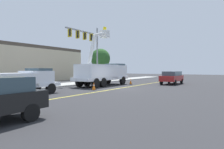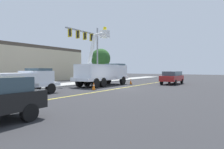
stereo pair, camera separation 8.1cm
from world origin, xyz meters
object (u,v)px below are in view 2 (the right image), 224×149
at_px(service_pickup_truck, 22,81).
at_px(traffic_cone_mid_rear, 131,81).
at_px(traffic_cone_leading, 1,95).
at_px(traffic_signal_mast, 88,43).
at_px(passing_minivan, 172,77).
at_px(traffic_cone_mid_front, 94,86).
at_px(utility_bucket_truck, 103,72).

distance_m(service_pickup_truck, traffic_cone_mid_rear, 14.15).
height_order(traffic_cone_leading, traffic_signal_mast, traffic_signal_mast).
xyz_separation_m(passing_minivan, traffic_cone_mid_front, (-11.57, 3.66, -0.61)).
height_order(utility_bucket_truck, passing_minivan, utility_bucket_truck).
relative_size(traffic_cone_leading, traffic_cone_mid_front, 1.18).
bearing_deg(traffic_cone_leading, passing_minivan, -10.20).
xyz_separation_m(passing_minivan, traffic_signal_mast, (-5.70, 9.71, 4.61)).
distance_m(service_pickup_truck, passing_minivan, 18.45).
bearing_deg(traffic_cone_mid_front, traffic_signal_mast, 45.91).
bearing_deg(traffic_cone_mid_rear, traffic_signal_mast, 111.88).
bearing_deg(traffic_signal_mast, traffic_cone_leading, -156.89).
height_order(service_pickup_truck, traffic_cone_mid_front, service_pickup_truck).
relative_size(traffic_cone_leading, traffic_cone_mid_rear, 1.10).
height_order(traffic_cone_mid_rear, traffic_signal_mast, traffic_signal_mast).
bearing_deg(utility_bucket_truck, traffic_cone_mid_front, -152.38).
distance_m(utility_bucket_truck, passing_minivan, 9.30).
xyz_separation_m(traffic_cone_leading, traffic_signal_mast, (14.31, 6.11, 5.16)).
bearing_deg(traffic_signal_mast, utility_bucket_truck, -110.15).
relative_size(passing_minivan, traffic_cone_leading, 5.62).
distance_m(service_pickup_truck, traffic_cone_mid_front, 6.36).
distance_m(traffic_cone_leading, traffic_cone_mid_rear, 16.52).
distance_m(traffic_cone_mid_front, traffic_cone_mid_rear, 8.07).
relative_size(utility_bucket_truck, traffic_signal_mast, 1.04).
bearing_deg(traffic_cone_mid_front, passing_minivan, -17.55).
xyz_separation_m(utility_bucket_truck, traffic_cone_leading, (-12.96, -2.41, -1.20)).
relative_size(traffic_cone_mid_rear, traffic_signal_mast, 0.10).
xyz_separation_m(traffic_cone_mid_front, traffic_cone_mid_rear, (8.05, 0.60, 0.03)).
relative_size(utility_bucket_truck, passing_minivan, 1.70).
height_order(service_pickup_truck, passing_minivan, service_pickup_truck).
bearing_deg(utility_bucket_truck, traffic_cone_mid_rear, -26.34).
bearing_deg(traffic_cone_mid_rear, passing_minivan, -50.48).
bearing_deg(traffic_cone_leading, utility_bucket_truck, 10.55).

